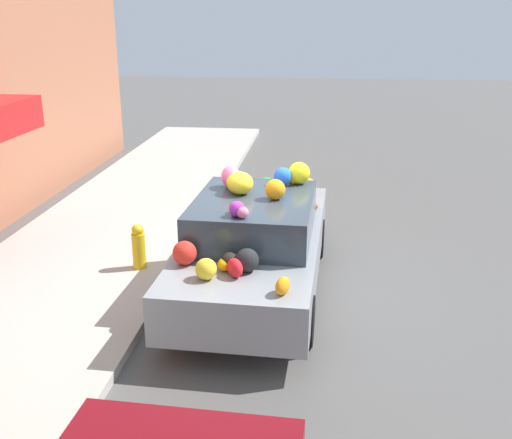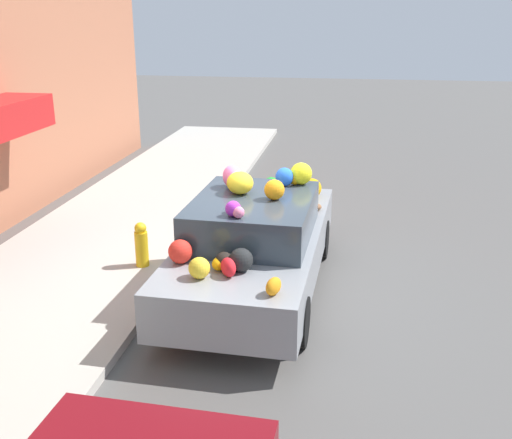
{
  "view_description": "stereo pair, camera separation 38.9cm",
  "coord_description": "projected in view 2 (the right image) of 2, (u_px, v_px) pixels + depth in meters",
  "views": [
    {
      "loc": [
        -7.85,
        -1.07,
        3.81
      ],
      "look_at": [
        0.0,
        -0.17,
        1.07
      ],
      "focal_mm": 42.0,
      "sensor_mm": 36.0,
      "label": 1
    },
    {
      "loc": [
        -7.8,
        -1.46,
        3.81
      ],
      "look_at": [
        0.0,
        -0.17,
        1.07
      ],
      "focal_mm": 42.0,
      "sensor_mm": 36.0,
      "label": 2
    }
  ],
  "objects": [
    {
      "name": "fire_hydrant",
      "position": [
        141.0,
        245.0,
        9.11
      ],
      "size": [
        0.2,
        0.2,
        0.7
      ],
      "color": "gold",
      "rests_on": "sidewalk_curb"
    },
    {
      "name": "ground_plane",
      "position": [
        245.0,
        288.0,
        8.74
      ],
      "size": [
        60.0,
        60.0,
        0.0
      ],
      "primitive_type": "plane",
      "color": "#565451"
    },
    {
      "name": "sidewalk_curb",
      "position": [
        71.0,
        272.0,
        9.14
      ],
      "size": [
        24.0,
        3.2,
        0.13
      ],
      "color": "#B2ADA3",
      "rests_on": "ground"
    },
    {
      "name": "art_car",
      "position": [
        256.0,
        240.0,
        8.44
      ],
      "size": [
        4.61,
        1.94,
        1.76
      ],
      "rotation": [
        0.0,
        0.0,
        -0.03
      ],
      "color": "gray",
      "rests_on": "ground"
    }
  ]
}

